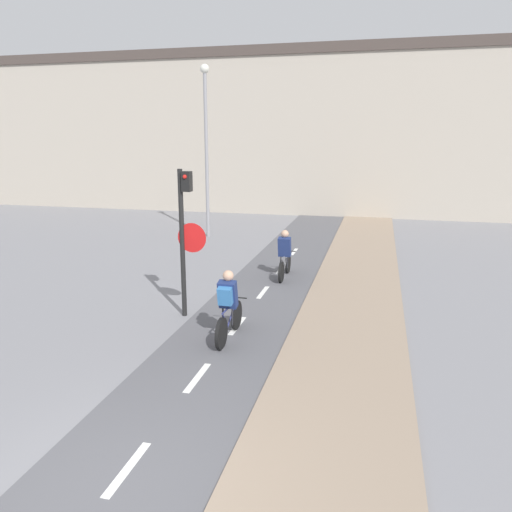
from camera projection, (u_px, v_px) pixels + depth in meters
The scene contains 7 objects.
ground_plane at pixel (107, 497), 5.76m from camera, with size 120.00×120.00×0.00m, color gray.
bike_lane at pixel (107, 496), 5.77m from camera, with size 2.37×60.00×0.02m.
building_row_background at pixel (329, 133), 27.62m from camera, with size 60.00×5.20×8.60m.
traffic_light_pole at pixel (185, 228), 11.15m from camera, with size 0.67×0.25×3.38m.
street_lamp_far at pixel (206, 134), 20.01m from camera, with size 0.36×0.36×6.84m.
cyclist_near at pixel (228, 307), 10.09m from camera, with size 0.46×1.72×1.47m.
cyclist_far at pixel (285, 256), 14.60m from camera, with size 0.46×1.69×1.44m.
Camera 1 is at (2.86, -4.40, 4.05)m, focal length 35.00 mm.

